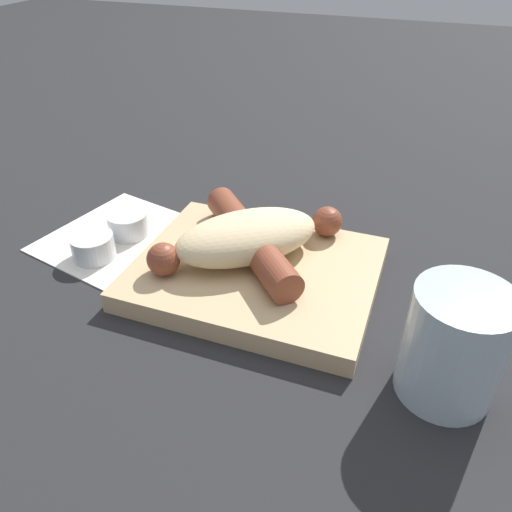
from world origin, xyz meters
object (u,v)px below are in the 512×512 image
sausage (250,239)px  drink_glass (454,346)px  food_tray (256,273)px  bread_roll (247,237)px  condiment_cup_near (128,226)px  condiment_cup_far (94,248)px

sausage → drink_glass: 0.22m
food_tray → sausage: bearing=126.3°
bread_roll → condiment_cup_near: bread_roll is taller
condiment_cup_far → sausage: bearing=13.4°
food_tray → bread_roll: 0.04m
condiment_cup_far → drink_glass: bearing=-8.9°
bread_roll → condiment_cup_near: size_ratio=3.48×
food_tray → bread_roll: size_ratio=1.49×
food_tray → condiment_cup_far: bearing=-173.1°
bread_roll → sausage: (0.00, 0.01, -0.01)m
condiment_cup_near → drink_glass: size_ratio=0.48×
food_tray → bread_roll: (-0.01, 0.01, 0.03)m
food_tray → sausage: size_ratio=1.45×
bread_roll → drink_glass: size_ratio=1.69×
bread_roll → condiment_cup_near: 0.16m
bread_roll → drink_glass: 0.21m
condiment_cup_far → bread_roll: bearing=11.4°
food_tray → condiment_cup_far: (-0.17, -0.02, 0.00)m
bread_roll → condiment_cup_far: size_ratio=3.48×
condiment_cup_far → food_tray: bearing=6.9°
food_tray → bread_roll: bearing=140.3°
sausage → condiment_cup_far: size_ratio=3.57×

